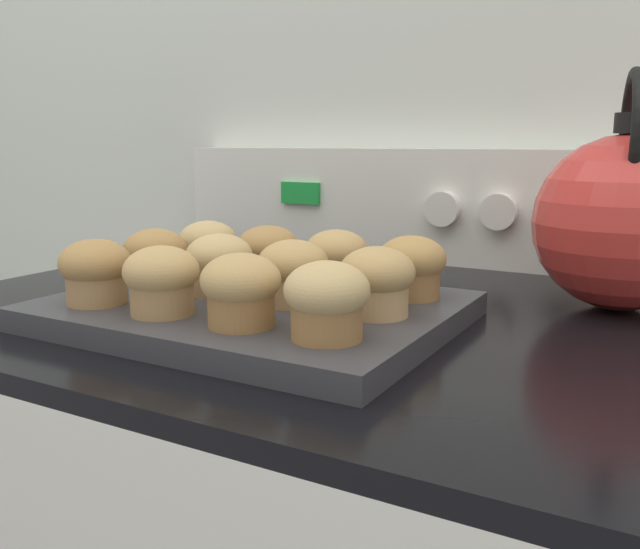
{
  "coord_description": "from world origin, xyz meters",
  "views": [
    {
      "loc": [
        0.37,
        -0.28,
        1.09
      ],
      "look_at": [
        0.05,
        0.28,
        0.96
      ],
      "focal_mm": 38.0,
      "sensor_mm": 36.0,
      "label": 1
    }
  ],
  "objects_px": {
    "muffin_r1_c0": "(156,257)",
    "muffin_r2_c3": "(412,266)",
    "muffin_pan": "(256,311)",
    "muffin_r2_c1": "(268,253)",
    "muffin_r1_c2": "(293,272)",
    "muffin_r2_c0": "(208,247)",
    "muffin_r0_c0": "(96,271)",
    "muffin_r1_c3": "(377,281)",
    "muffin_r0_c1": "(162,280)",
    "muffin_r2_c2": "(336,258)",
    "muffin_r1_c1": "(219,264)",
    "muffin_r0_c2": "(241,289)",
    "muffin_r0_c3": "(327,300)",
    "tea_kettle": "(623,219)"
  },
  "relations": [
    {
      "from": "muffin_r1_c1",
      "to": "muffin_r1_c3",
      "type": "distance_m",
      "value": 0.17
    },
    {
      "from": "muffin_pan",
      "to": "muffin_r2_c1",
      "type": "xyz_separation_m",
      "value": [
        -0.04,
        0.08,
        0.04
      ]
    },
    {
      "from": "muffin_r1_c3",
      "to": "muffin_r2_c2",
      "type": "bearing_deg",
      "value": 135.36
    },
    {
      "from": "muffin_r0_c0",
      "to": "muffin_r0_c1",
      "type": "bearing_deg",
      "value": -0.57
    },
    {
      "from": "muffin_r1_c0",
      "to": "muffin_r2_c3",
      "type": "bearing_deg",
      "value": 17.71
    },
    {
      "from": "muffin_r0_c0",
      "to": "muffin_r0_c1",
      "type": "relative_size",
      "value": 1.0
    },
    {
      "from": "tea_kettle",
      "to": "muffin_r0_c3",
      "type": "bearing_deg",
      "value": -118.95
    },
    {
      "from": "muffin_r0_c1",
      "to": "muffin_r1_c2",
      "type": "height_order",
      "value": "same"
    },
    {
      "from": "muffin_r1_c1",
      "to": "muffin_r0_c2",
      "type": "bearing_deg",
      "value": -43.99
    },
    {
      "from": "muffin_r2_c0",
      "to": "tea_kettle",
      "type": "bearing_deg",
      "value": 19.47
    },
    {
      "from": "muffin_r2_c0",
      "to": "muffin_r1_c3",
      "type": "bearing_deg",
      "value": -17.92
    },
    {
      "from": "muffin_r1_c1",
      "to": "muffin_r1_c0",
      "type": "bearing_deg",
      "value": -179.43
    },
    {
      "from": "muffin_r0_c3",
      "to": "muffin_r2_c3",
      "type": "relative_size",
      "value": 1.0
    },
    {
      "from": "muffin_r1_c0",
      "to": "muffin_r2_c1",
      "type": "bearing_deg",
      "value": 42.46
    },
    {
      "from": "muffin_r0_c1",
      "to": "muffin_r2_c0",
      "type": "distance_m",
      "value": 0.19
    },
    {
      "from": "muffin_r1_c0",
      "to": "muffin_r1_c3",
      "type": "bearing_deg",
      "value": 0.37
    },
    {
      "from": "muffin_r1_c1",
      "to": "muffin_r1_c3",
      "type": "xyz_separation_m",
      "value": [
        0.17,
        0.0,
        0.0
      ]
    },
    {
      "from": "muffin_r1_c2",
      "to": "muffin_r1_c3",
      "type": "bearing_deg",
      "value": 0.24
    },
    {
      "from": "muffin_pan",
      "to": "muffin_r2_c3",
      "type": "distance_m",
      "value": 0.16
    },
    {
      "from": "muffin_r0_c1",
      "to": "muffin_pan",
      "type": "bearing_deg",
      "value": 65.12
    },
    {
      "from": "muffin_r1_c1",
      "to": "muffin_r1_c3",
      "type": "height_order",
      "value": "same"
    },
    {
      "from": "muffin_r0_c1",
      "to": "muffin_r1_c3",
      "type": "xyz_separation_m",
      "value": [
        0.16,
        0.09,
        0.0
      ]
    },
    {
      "from": "muffin_r0_c0",
      "to": "muffin_r2_c1",
      "type": "height_order",
      "value": "same"
    },
    {
      "from": "muffin_r0_c0",
      "to": "muffin_r1_c1",
      "type": "relative_size",
      "value": 1.0
    },
    {
      "from": "muffin_r1_c0",
      "to": "tea_kettle",
      "type": "bearing_deg",
      "value": 28.62
    },
    {
      "from": "muffin_r1_c2",
      "to": "muffin_r2_c0",
      "type": "bearing_deg",
      "value": 153.73
    },
    {
      "from": "muffin_r1_c2",
      "to": "muffin_r2_c2",
      "type": "distance_m",
      "value": 0.08
    },
    {
      "from": "muffin_r2_c0",
      "to": "muffin_r2_c1",
      "type": "bearing_deg",
      "value": -1.72
    },
    {
      "from": "muffin_r0_c2",
      "to": "muffin_r0_c3",
      "type": "xyz_separation_m",
      "value": [
        0.08,
        0.0,
        0.0
      ]
    },
    {
      "from": "muffin_r1_c1",
      "to": "tea_kettle",
      "type": "relative_size",
      "value": 0.27
    },
    {
      "from": "muffin_r0_c0",
      "to": "tea_kettle",
      "type": "xyz_separation_m",
      "value": [
        0.42,
        0.31,
        0.04
      ]
    },
    {
      "from": "muffin_r1_c0",
      "to": "muffin_r2_c3",
      "type": "distance_m",
      "value": 0.26
    },
    {
      "from": "muffin_r0_c3",
      "to": "muffin_r1_c0",
      "type": "xyz_separation_m",
      "value": [
        -0.25,
        0.08,
        0.0
      ]
    },
    {
      "from": "muffin_r0_c3",
      "to": "muffin_r1_c2",
      "type": "xyz_separation_m",
      "value": [
        -0.08,
        0.08,
        0.0
      ]
    },
    {
      "from": "muffin_r0_c2",
      "to": "muffin_r2_c2",
      "type": "xyz_separation_m",
      "value": [
        -0.0,
        0.17,
        0.0
      ]
    },
    {
      "from": "muffin_r0_c1",
      "to": "muffin_r1_c3",
      "type": "bearing_deg",
      "value": 28.01
    },
    {
      "from": "muffin_r0_c2",
      "to": "muffin_r0_c3",
      "type": "bearing_deg",
      "value": 1.38
    },
    {
      "from": "muffin_r0_c0",
      "to": "muffin_r1_c2",
      "type": "bearing_deg",
      "value": 28.2
    },
    {
      "from": "muffin_pan",
      "to": "muffin_r2_c2",
      "type": "bearing_deg",
      "value": 64.17
    },
    {
      "from": "muffin_r0_c0",
      "to": "muffin_r2_c0",
      "type": "relative_size",
      "value": 1.0
    },
    {
      "from": "muffin_r2_c0",
      "to": "muffin_r2_c3",
      "type": "distance_m",
      "value": 0.25
    },
    {
      "from": "muffin_r2_c0",
      "to": "muffin_r2_c1",
      "type": "xyz_separation_m",
      "value": [
        0.08,
        -0.0,
        0.0
      ]
    },
    {
      "from": "muffin_r2_c1",
      "to": "muffin_pan",
      "type": "bearing_deg",
      "value": -63.76
    },
    {
      "from": "muffin_r2_c1",
      "to": "muffin_r1_c1",
      "type": "bearing_deg",
      "value": -93.43
    },
    {
      "from": "muffin_r0_c3",
      "to": "muffin_r1_c2",
      "type": "distance_m",
      "value": 0.12
    },
    {
      "from": "tea_kettle",
      "to": "muffin_r2_c1",
      "type": "bearing_deg",
      "value": -155.79
    },
    {
      "from": "muffin_r0_c1",
      "to": "muffin_r0_c3",
      "type": "height_order",
      "value": "same"
    },
    {
      "from": "muffin_r2_c1",
      "to": "muffin_r2_c2",
      "type": "height_order",
      "value": "same"
    },
    {
      "from": "muffin_r0_c3",
      "to": "muffin_r1_c0",
      "type": "distance_m",
      "value": 0.26
    },
    {
      "from": "muffin_r0_c0",
      "to": "muffin_r0_c1",
      "type": "xyz_separation_m",
      "value": [
        0.08,
        -0.0,
        0.0
      ]
    }
  ]
}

